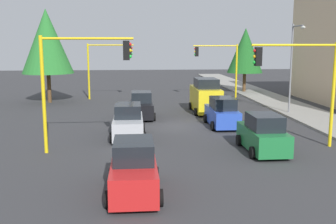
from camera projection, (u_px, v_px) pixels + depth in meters
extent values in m
plane|color=#353538|center=(179.00, 126.00, 26.65)|extent=(120.00, 120.00, 0.00)
cube|color=gray|center=(299.00, 111.00, 32.43)|extent=(80.00, 4.00, 0.15)
cube|color=silver|center=(136.00, 196.00, 14.32)|extent=(2.20, 0.36, 0.01)
cone|color=silver|center=(136.00, 184.00, 15.59)|extent=(0.01, 1.10, 1.10)
cylinder|color=yellow|center=(43.00, 95.00, 19.63)|extent=(0.18, 0.18, 5.88)
cylinder|color=yellow|center=(87.00, 38.00, 19.34)|extent=(0.12, 4.50, 0.12)
cube|color=black|center=(126.00, 50.00, 19.60)|extent=(0.36, 0.32, 0.96)
sphere|color=red|center=(130.00, 44.00, 19.57)|extent=(0.18, 0.18, 0.18)
sphere|color=yellow|center=(130.00, 50.00, 19.62)|extent=(0.18, 0.18, 0.18)
sphere|color=green|center=(130.00, 56.00, 19.67)|extent=(0.18, 0.18, 0.18)
cylinder|color=yellow|center=(236.00, 71.00, 40.57)|extent=(0.18, 0.18, 5.45)
cylinder|color=yellow|center=(215.00, 46.00, 39.94)|extent=(0.12, 4.50, 0.12)
cube|color=black|center=(197.00, 52.00, 39.88)|extent=(0.36, 0.32, 0.96)
sphere|color=red|center=(195.00, 49.00, 39.82)|extent=(0.18, 0.18, 0.18)
sphere|color=yellow|center=(195.00, 52.00, 39.87)|extent=(0.18, 0.18, 0.18)
sphere|color=green|center=(195.00, 55.00, 39.92)|extent=(0.18, 0.18, 0.18)
cylinder|color=yellow|center=(89.00, 72.00, 39.30)|extent=(0.18, 0.18, 5.53)
cylinder|color=yellow|center=(111.00, 45.00, 39.04)|extent=(0.12, 4.50, 0.12)
cube|color=black|center=(130.00, 51.00, 39.30)|extent=(0.36, 0.32, 0.96)
sphere|color=red|center=(132.00, 48.00, 39.27)|extent=(0.18, 0.18, 0.18)
sphere|color=yellow|center=(132.00, 51.00, 39.32)|extent=(0.18, 0.18, 0.18)
sphere|color=green|center=(132.00, 54.00, 39.37)|extent=(0.18, 0.18, 0.18)
cylinder|color=yellow|center=(333.00, 95.00, 20.92)|extent=(0.18, 0.18, 5.56)
cylinder|color=yellow|center=(295.00, 45.00, 20.29)|extent=(0.12, 4.50, 0.12)
cube|color=black|center=(258.00, 57.00, 20.23)|extent=(0.36, 0.32, 0.96)
sphere|color=red|center=(255.00, 51.00, 20.16)|extent=(0.18, 0.18, 0.18)
sphere|color=yellow|center=(255.00, 57.00, 20.21)|extent=(0.18, 0.18, 0.18)
sphere|color=green|center=(255.00, 62.00, 20.26)|extent=(0.18, 0.18, 0.18)
cylinder|color=slate|center=(291.00, 70.00, 30.76)|extent=(0.14, 0.14, 7.00)
cylinder|color=slate|center=(298.00, 26.00, 29.32)|extent=(1.80, 0.10, 0.10)
ellipsoid|color=silver|center=(303.00, 27.00, 28.46)|extent=(0.56, 0.28, 0.20)
cylinder|color=brown|center=(244.00, 82.00, 44.92)|extent=(0.36, 0.36, 2.48)
cone|color=#1E6023|center=(245.00, 50.00, 44.32)|extent=(3.98, 3.98, 4.97)
cylinder|color=brown|center=(49.00, 87.00, 37.25)|extent=(0.36, 0.36, 2.96)
cone|color=#28752D|center=(47.00, 41.00, 36.53)|extent=(4.74, 4.74, 5.93)
cube|color=yellow|center=(205.00, 99.00, 31.95)|extent=(4.80, 1.90, 1.85)
cube|color=black|center=(206.00, 83.00, 31.49)|extent=(2.50, 1.67, 0.76)
cylinder|color=black|center=(190.00, 106.00, 33.46)|extent=(0.60, 0.20, 0.60)
cylinder|color=black|center=(214.00, 106.00, 33.63)|extent=(0.60, 0.20, 0.60)
cylinder|color=black|center=(196.00, 112.00, 30.53)|extent=(0.60, 0.20, 0.60)
cylinder|color=black|center=(222.00, 111.00, 30.70)|extent=(0.60, 0.20, 0.60)
cube|color=blue|center=(222.00, 116.00, 26.54)|extent=(4.15, 1.64, 1.05)
cube|color=black|center=(223.00, 103.00, 26.18)|extent=(2.16, 1.44, 0.76)
cylinder|color=black|center=(205.00, 118.00, 27.80)|extent=(0.60, 0.20, 0.60)
cylinder|color=black|center=(230.00, 118.00, 27.95)|extent=(0.60, 0.20, 0.60)
cylinder|color=black|center=(213.00, 126.00, 25.27)|extent=(0.60, 0.20, 0.60)
cylinder|color=black|center=(240.00, 125.00, 25.42)|extent=(0.60, 0.20, 0.60)
cube|color=red|center=(134.00, 176.00, 14.51)|extent=(3.99, 1.65, 1.05)
cube|color=black|center=(133.00, 150.00, 14.55)|extent=(2.07, 1.45, 0.76)
cylinder|color=black|center=(160.00, 198.00, 13.43)|extent=(0.60, 0.20, 0.60)
cylinder|color=black|center=(108.00, 199.00, 13.28)|extent=(0.60, 0.20, 0.60)
cylinder|color=black|center=(156.00, 174.00, 15.86)|extent=(0.60, 0.20, 0.60)
cylinder|color=black|center=(112.00, 175.00, 15.71)|extent=(0.60, 0.20, 0.60)
cube|color=black|center=(141.00, 109.00, 29.40)|extent=(3.70, 1.65, 1.05)
cube|color=black|center=(141.00, 97.00, 29.43)|extent=(1.93, 1.45, 0.76)
cylinder|color=black|center=(154.00, 117.00, 28.42)|extent=(0.60, 0.20, 0.60)
cylinder|color=black|center=(130.00, 117.00, 28.27)|extent=(0.60, 0.20, 0.60)
cylinder|color=black|center=(153.00, 112.00, 30.67)|extent=(0.60, 0.20, 0.60)
cylinder|color=black|center=(130.00, 112.00, 30.52)|extent=(0.60, 0.20, 0.60)
cube|color=#1E7238|center=(263.00, 138.00, 20.25)|extent=(4.02, 1.67, 1.05)
cube|color=black|center=(265.00, 122.00, 19.90)|extent=(2.09, 1.47, 0.76)
cylinder|color=black|center=(239.00, 140.00, 21.47)|extent=(0.60, 0.20, 0.60)
cylinder|color=black|center=(271.00, 140.00, 21.62)|extent=(0.60, 0.20, 0.60)
cylinder|color=black|center=(252.00, 153.00, 19.02)|extent=(0.60, 0.20, 0.60)
cylinder|color=black|center=(288.00, 152.00, 19.17)|extent=(0.60, 0.20, 0.60)
cube|color=#B2B5BA|center=(128.00, 126.00, 23.32)|extent=(4.17, 1.71, 1.05)
cube|color=black|center=(128.00, 110.00, 23.37)|extent=(2.17, 1.50, 0.76)
cylinder|color=black|center=(144.00, 137.00, 22.19)|extent=(0.60, 0.20, 0.60)
cylinder|color=black|center=(112.00, 138.00, 22.04)|extent=(0.60, 0.20, 0.60)
cylinder|color=black|center=(143.00, 128.00, 24.73)|extent=(0.60, 0.20, 0.60)
cylinder|color=black|center=(114.00, 128.00, 24.57)|extent=(0.60, 0.20, 0.60)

